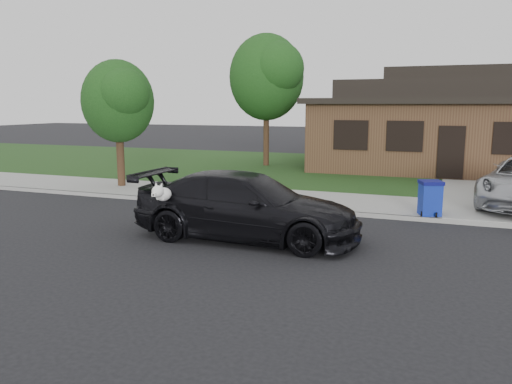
% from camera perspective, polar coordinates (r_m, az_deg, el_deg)
% --- Properties ---
extents(ground, '(120.00, 120.00, 0.00)m').
position_cam_1_polar(ground, '(11.35, 1.01, -5.87)').
color(ground, black).
rests_on(ground, ground).
extents(sidewalk, '(60.00, 3.00, 0.12)m').
position_cam_1_polar(sidewalk, '(16.02, 6.95, -1.05)').
color(sidewalk, gray).
rests_on(sidewalk, ground).
extents(curb, '(60.00, 0.12, 0.12)m').
position_cam_1_polar(curb, '(14.59, 5.58, -2.11)').
color(curb, gray).
rests_on(curb, ground).
extents(lawn, '(60.00, 13.00, 0.13)m').
position_cam_1_polar(lawn, '(23.78, 11.46, 2.42)').
color(lawn, '#193814').
rests_on(lawn, ground).
extents(driveway, '(4.50, 13.00, 0.14)m').
position_cam_1_polar(driveway, '(20.67, 26.75, 0.45)').
color(driveway, gray).
rests_on(driveway, ground).
extents(sedan, '(5.34, 2.55, 1.54)m').
position_cam_1_polar(sedan, '(11.58, -1.13, -1.62)').
color(sedan, black).
rests_on(sedan, ground).
extents(recycling_bin, '(0.72, 0.72, 0.95)m').
position_cam_1_polar(recycling_bin, '(14.37, 19.28, -0.62)').
color(recycling_bin, '#0E259A').
rests_on(recycling_bin, sidewalk).
extents(house, '(12.60, 8.60, 4.65)m').
position_cam_1_polar(house, '(25.32, 21.39, 7.09)').
color(house, '#422B1C').
rests_on(house, ground).
extents(tree_0, '(3.78, 3.60, 6.34)m').
position_cam_1_polar(tree_0, '(24.55, 1.47, 13.17)').
color(tree_0, '#332114').
rests_on(tree_0, ground).
extents(tree_2, '(2.73, 2.60, 4.59)m').
position_cam_1_polar(tree_2, '(18.94, -15.38, 10.12)').
color(tree_2, '#332114').
rests_on(tree_2, ground).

